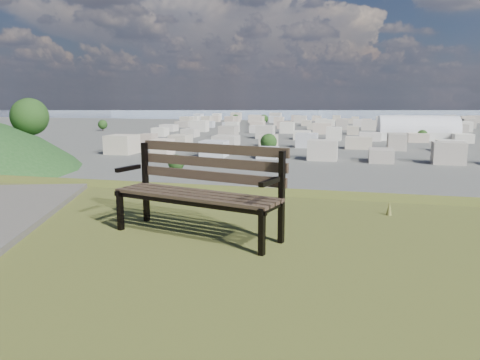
# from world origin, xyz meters

# --- Properties ---
(park_bench) EXTENTS (2.02, 1.10, 1.01)m
(park_bench) POSITION_xyz_m (0.27, 1.77, 25.57)
(park_bench) COLOR #463A28
(park_bench) RESTS_ON hilltop_mesa
(grass_tufts) EXTENTS (12.49, 7.38, 0.28)m
(grass_tufts) POSITION_xyz_m (-0.13, -0.44, 25.11)
(grass_tufts) COLOR olive
(grass_tufts) RESTS_ON hilltop_mesa
(arena) EXTENTS (49.83, 24.53, 20.36)m
(arena) POSITION_xyz_m (38.59, 314.00, 4.80)
(arena) COLOR silver
(arena) RESTS_ON ground
(city_blocks) EXTENTS (395.00, 361.00, 7.00)m
(city_blocks) POSITION_xyz_m (0.00, 394.44, 3.50)
(city_blocks) COLOR #BCB3A5
(city_blocks) RESTS_ON ground
(city_trees) EXTENTS (406.52, 387.20, 9.98)m
(city_trees) POSITION_xyz_m (-26.39, 319.00, 4.83)
(city_trees) COLOR #34231A
(city_trees) RESTS_ON ground
(bay_water) EXTENTS (2400.00, 700.00, 0.12)m
(bay_water) POSITION_xyz_m (0.00, 900.00, 0.00)
(bay_water) COLOR #8C98B2
(bay_water) RESTS_ON ground
(far_hills) EXTENTS (2050.00, 340.00, 60.00)m
(far_hills) POSITION_xyz_m (-60.92, 1402.93, 25.47)
(far_hills) COLOR #8798A7
(far_hills) RESTS_ON ground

